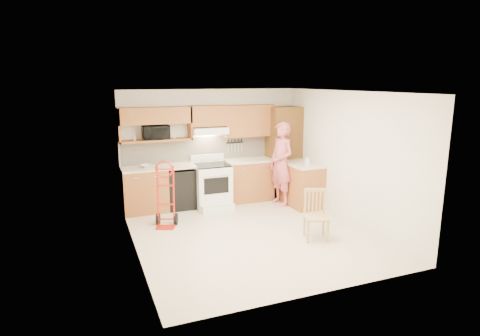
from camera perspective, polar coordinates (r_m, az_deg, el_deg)
floor at (r=7.33m, az=1.45°, el=-9.29°), size 4.00×4.50×0.02m
ceiling at (r=6.82m, az=1.57°, el=10.81°), size 4.00×4.50×0.02m
wall_back at (r=9.05m, az=-4.10°, el=3.14°), size 4.00×0.02×2.50m
wall_front at (r=5.03m, az=11.66°, el=-4.58°), size 4.00×0.02×2.50m
wall_left at (r=6.47m, az=-15.12°, el=-0.98°), size 0.02×4.50×2.50m
wall_right at (r=7.96m, az=14.96°, el=1.47°), size 0.02×4.50×2.50m
backsplash at (r=9.04m, az=-4.04°, el=2.80°), size 3.92×0.03×0.55m
lower_cab_left at (r=8.59m, az=-13.30°, el=-3.12°), size 0.90×0.60×0.90m
dishwasher at (r=8.73m, az=-8.42°, el=-2.85°), size 0.60×0.60×0.85m
lower_cab_right at (r=9.21m, az=1.49°, el=-1.75°), size 1.14×0.60×0.90m
countertop_left at (r=8.53m, az=-11.46°, el=0.10°), size 1.50×0.63×0.04m
countertop_right at (r=9.11m, az=1.51°, el=1.11°), size 1.14×0.63×0.04m
cab_return_right at (r=8.90m, az=8.69°, el=-2.40°), size 0.60×1.00×0.90m
countertop_return at (r=8.79m, az=8.79°, el=0.56°), size 0.63×1.00×0.04m
pantry_tall at (r=9.43m, az=6.11°, el=2.24°), size 0.70×0.60×2.10m
upper_cab_left at (r=8.50m, az=-11.93°, el=7.27°), size 1.50×0.33×0.34m
upper_shelf_mw at (r=8.56m, az=-11.78°, el=3.87°), size 1.50×0.33×0.04m
upper_cab_center at (r=8.77m, az=-4.57°, el=7.38°), size 0.76×0.33×0.44m
upper_cab_right at (r=9.10m, az=1.21°, el=6.71°), size 1.14×0.33×0.70m
range_hood at (r=8.74m, az=-4.41°, el=5.32°), size 0.76×0.46×0.14m
knife_strip at (r=9.18m, az=-0.71°, el=3.24°), size 0.40×0.05×0.29m
microwave at (r=8.54m, az=-11.83°, el=4.99°), size 0.54×0.37×0.30m
range at (r=8.65m, az=-3.90°, el=-2.03°), size 0.75×0.98×1.10m
person at (r=8.77m, az=5.85°, el=0.58°), size 0.54×0.73×1.83m
hand_truck at (r=7.60m, az=-10.55°, el=-4.10°), size 0.56×0.54×1.14m
dining_chair at (r=7.04m, az=10.75°, el=-6.61°), size 0.51×0.53×0.86m
soap_bottle at (r=8.60m, az=9.47°, el=1.10°), size 0.11×0.11×0.20m
bowl at (r=8.48m, az=-13.13°, el=0.29°), size 0.29×0.29×0.06m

